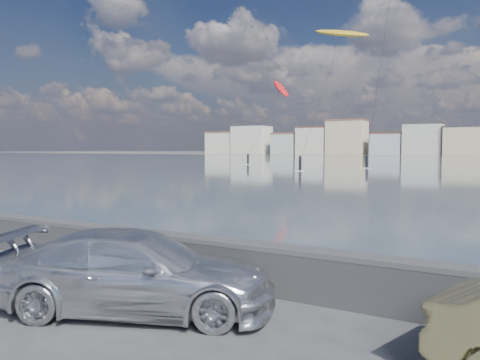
{
  "coord_description": "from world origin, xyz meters",
  "views": [
    {
      "loc": [
        6.5,
        -5.65,
        2.97
      ],
      "look_at": [
        1.0,
        4.0,
        2.2
      ],
      "focal_mm": 35.0,
      "sensor_mm": 36.0,
      "label": 1
    }
  ],
  "objects": [
    {
      "name": "kitesurfer_0",
      "position": [
        -30.99,
        75.51,
        13.94
      ],
      "size": [
        6.6,
        13.09,
        16.79
      ],
      "color": "red",
      "rests_on": "ground"
    },
    {
      "name": "ground",
      "position": [
        0.0,
        0.0,
        0.0
      ],
      "size": [
        700.0,
        700.0,
        0.0
      ],
      "primitive_type": "plane",
      "color": "#333335",
      "rests_on": "ground"
    },
    {
      "name": "kitesurfer_13",
      "position": [
        -15.73,
        64.09,
        19.87
      ],
      "size": [
        8.41,
        17.25,
        21.57
      ],
      "color": "#BF8C19",
      "rests_on": "ground"
    },
    {
      "name": "seawall",
      "position": [
        0.0,
        2.7,
        0.58
      ],
      "size": [
        400.0,
        0.36,
        1.08
      ],
      "color": "#28282B",
      "rests_on": "ground"
    },
    {
      "name": "car_silver",
      "position": [
        0.76,
        0.66,
        0.73
      ],
      "size": [
        5.41,
        3.81,
        1.45
      ],
      "primitive_type": "imported",
      "rotation": [
        0.0,
        0.0,
        1.96
      ],
      "color": "silver",
      "rests_on": "ground"
    },
    {
      "name": "bay_water",
      "position": [
        0.0,
        91.5,
        0.01
      ],
      "size": [
        500.0,
        177.0,
        0.0
      ],
      "primitive_type": "cube",
      "color": "#465666",
      "rests_on": "ground"
    }
  ]
}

